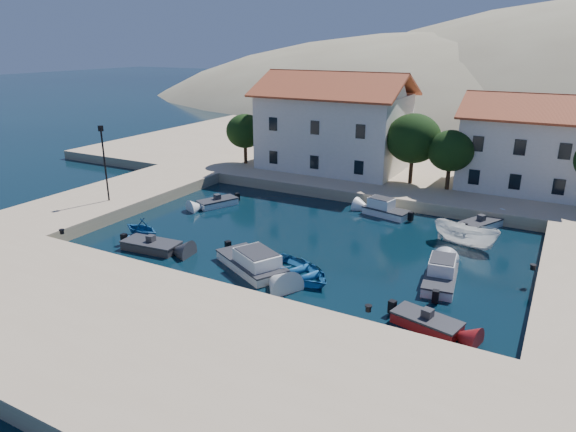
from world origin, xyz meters
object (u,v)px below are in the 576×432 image
at_px(rowboat_south, 298,276).
at_px(cabin_cruiser_east, 440,277).
at_px(lamppost, 104,156).
at_px(cabin_cruiser_south, 251,262).
at_px(boat_east, 464,246).
at_px(building_left, 334,120).
at_px(building_mid, 525,141).

height_order(rowboat_south, cabin_cruiser_east, cabin_cruiser_east).
height_order(lamppost, cabin_cruiser_south, lamppost).
height_order(rowboat_south, boat_east, boat_east).
xyz_separation_m(building_left, cabin_cruiser_east, (16.01, -20.42, -5.46)).
height_order(building_left, rowboat_south, building_left).
xyz_separation_m(cabin_cruiser_south, cabin_cruiser_east, (10.96, 3.49, -0.00)).
xyz_separation_m(building_mid, boat_east, (-1.87, -14.52, -5.22)).
bearing_deg(building_mid, rowboat_south, -111.86).
bearing_deg(building_mid, building_left, -176.82).
distance_m(building_mid, cabin_cruiser_south, 28.48).
bearing_deg(building_mid, cabin_cruiser_east, -95.31).
xyz_separation_m(lamppost, rowboat_south, (19.67, -3.51, -4.75)).
bearing_deg(rowboat_south, cabin_cruiser_east, -44.70).
distance_m(building_left, cabin_cruiser_east, 26.52).
bearing_deg(cabin_cruiser_east, cabin_cruiser_south, 100.53).
bearing_deg(building_mid, boat_east, -97.32).
height_order(cabin_cruiser_south, boat_east, cabin_cruiser_south).
xyz_separation_m(rowboat_south, boat_east, (7.97, 9.99, 0.00)).
relative_size(cabin_cruiser_east, boat_east, 0.96).
height_order(cabin_cruiser_east, boat_east, cabin_cruiser_east).
bearing_deg(cabin_cruiser_east, lamppost, 81.96).
bearing_deg(lamppost, cabin_cruiser_east, -0.88).
distance_m(lamppost, boat_east, 28.78).
relative_size(building_left, boat_east, 3.11).
bearing_deg(cabin_cruiser_east, boat_east, -8.21).
distance_m(cabin_cruiser_south, boat_east, 15.20).
distance_m(cabin_cruiser_east, boat_east, 6.91).
relative_size(building_mid, lamppost, 1.69).
distance_m(building_left, boat_east, 21.87).
relative_size(cabin_cruiser_south, boat_east, 1.24).
xyz_separation_m(lamppost, boat_east, (27.63, 6.48, -4.75)).
height_order(building_left, lamppost, building_left).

